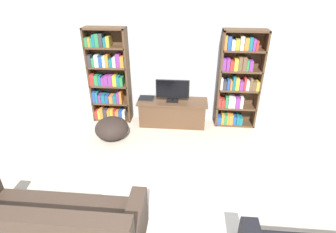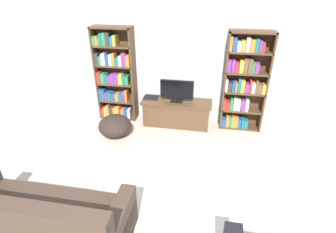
% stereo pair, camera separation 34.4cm
% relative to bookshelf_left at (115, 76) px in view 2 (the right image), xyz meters
% --- Properties ---
extents(wall_back, '(8.80, 0.06, 2.60)m').
position_rel_bookshelf_left_xyz_m(wall_back, '(1.33, 0.18, 0.36)').
color(wall_back, silver).
rests_on(wall_back, ground_plane).
extents(bookshelf_left, '(0.82, 0.30, 1.95)m').
position_rel_bookshelf_left_xyz_m(bookshelf_left, '(0.00, 0.00, 0.00)').
color(bookshelf_left, '#513823').
rests_on(bookshelf_left, ground_plane).
extents(bookshelf_right, '(0.82, 0.30, 1.95)m').
position_rel_bookshelf_left_xyz_m(bookshelf_right, '(2.61, 0.00, 0.04)').
color(bookshelf_right, '#513823').
rests_on(bookshelf_right, ground_plane).
extents(tv_stand, '(1.43, 0.50, 0.53)m').
position_rel_bookshelf_left_xyz_m(tv_stand, '(1.33, -0.13, -0.67)').
color(tv_stand, brown).
rests_on(tv_stand, ground_plane).
extents(television, '(0.67, 0.16, 0.46)m').
position_rel_bookshelf_left_xyz_m(television, '(1.33, -0.14, -0.16)').
color(television, black).
rests_on(television, tv_stand).
extents(laptop, '(0.31, 0.25, 0.03)m').
position_rel_bookshelf_left_xyz_m(laptop, '(0.78, -0.07, -0.39)').
color(laptop, '#28282D').
rests_on(laptop, tv_stand).
extents(area_rug, '(1.99, 1.47, 0.02)m').
position_rel_bookshelf_left_xyz_m(area_rug, '(1.48, -2.11, -0.93)').
color(area_rug, white).
rests_on(area_rug, ground_plane).
extents(couch_left_sectional, '(2.02, 0.86, 0.88)m').
position_rel_bookshelf_left_xyz_m(couch_left_sectional, '(0.20, -3.16, -0.65)').
color(couch_left_sectional, '#423328').
rests_on(couch_left_sectional, ground_plane).
extents(beanbag_ottoman, '(0.64, 0.64, 0.41)m').
position_rel_bookshelf_left_xyz_m(beanbag_ottoman, '(0.21, -0.77, -0.73)').
color(beanbag_ottoman, '#2D231E').
rests_on(beanbag_ottoman, ground_plane).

